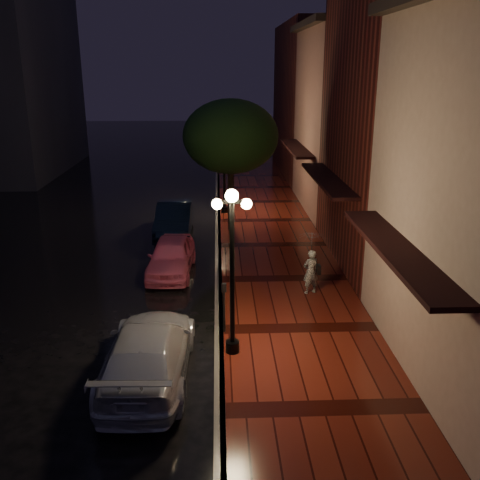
% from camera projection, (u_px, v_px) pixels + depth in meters
% --- Properties ---
extents(ground, '(120.00, 120.00, 0.00)m').
position_uv_depth(ground, '(219.00, 283.00, 18.67)').
color(ground, black).
rests_on(ground, ground).
extents(sidewalk, '(4.50, 60.00, 0.15)m').
position_uv_depth(sidewalk, '(283.00, 280.00, 18.74)').
color(sidewalk, '#49140D').
rests_on(sidewalk, ground).
extents(curb, '(0.25, 60.00, 0.15)m').
position_uv_depth(curb, '(218.00, 281.00, 18.65)').
color(curb, '#595451').
rests_on(curb, ground).
extents(storefront_mid, '(5.00, 8.00, 11.00)m').
position_uv_depth(storefront_mid, '(411.00, 117.00, 19.16)').
color(storefront_mid, '#511914').
rests_on(storefront_mid, ground).
extents(storefront_far, '(5.00, 8.00, 9.00)m').
position_uv_depth(storefront_far, '(355.00, 123.00, 27.07)').
color(storefront_far, '#8C5951').
rests_on(storefront_far, ground).
extents(storefront_extra, '(5.00, 12.00, 10.00)m').
position_uv_depth(storefront_extra, '(319.00, 101.00, 36.42)').
color(storefront_extra, '#511914').
rests_on(storefront_extra, ground).
extents(streetlamp_near, '(0.96, 0.36, 4.31)m').
position_uv_depth(streetlamp_near, '(232.00, 263.00, 13.13)').
color(streetlamp_near, black).
rests_on(streetlamp_near, sidewalk).
extents(streetlamp_far, '(0.96, 0.36, 4.31)m').
position_uv_depth(streetlamp_far, '(224.00, 165.00, 26.44)').
color(streetlamp_far, black).
rests_on(streetlamp_far, sidewalk).
extents(street_tree, '(4.16, 4.16, 5.80)m').
position_uv_depth(street_tree, '(231.00, 139.00, 23.08)').
color(street_tree, black).
rests_on(street_tree, sidewalk).
extents(pink_car, '(1.74, 3.92, 1.31)m').
position_uv_depth(pink_car, '(171.00, 256.00, 19.40)').
color(pink_car, '#EF6287').
rests_on(pink_car, ground).
extents(navy_car, '(1.54, 4.38, 1.44)m').
position_uv_depth(navy_car, '(174.00, 219.00, 23.90)').
color(navy_car, black).
rests_on(navy_car, ground).
extents(silver_car, '(2.13, 4.95, 1.42)m').
position_uv_depth(silver_car, '(148.00, 352.00, 12.75)').
color(silver_car, '#B9B9C1').
rests_on(silver_car, ground).
extents(woman_with_umbrella, '(0.86, 0.88, 2.07)m').
position_uv_depth(woman_with_umbrella, '(311.00, 253.00, 17.08)').
color(woman_with_umbrella, white).
rests_on(woman_with_umbrella, sidewalk).
extents(parking_meter, '(0.14, 0.11, 1.46)m').
position_uv_depth(parking_meter, '(224.00, 303.00, 14.66)').
color(parking_meter, black).
rests_on(parking_meter, sidewalk).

